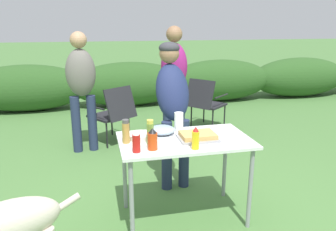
{
  "coord_description": "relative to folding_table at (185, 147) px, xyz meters",
  "views": [
    {
      "loc": [
        -0.72,
        -2.49,
        1.67
      ],
      "look_at": [
        -0.09,
        0.22,
        0.89
      ],
      "focal_mm": 35.0,
      "sensor_mm": 36.0,
      "label": 1
    }
  ],
  "objects": [
    {
      "name": "standing_person_in_olive_jacket",
      "position": [
        -0.87,
        1.83,
        0.28
      ],
      "size": [
        0.4,
        0.3,
        1.58
      ],
      "rotation": [
        0.0,
        0.0,
        0.08
      ],
      "color": "#232D4C",
      "rests_on": "ground"
    },
    {
      "name": "food_tray",
      "position": [
        0.1,
        -0.03,
        0.1
      ],
      "size": [
        0.32,
        0.25,
        0.06
      ],
      "color": "#9E9EA3",
      "rests_on": "folding_table"
    },
    {
      "name": "hot_sauce_bottle",
      "position": [
        -0.3,
        -0.17,
        0.16
      ],
      "size": [
        0.08,
        0.08,
        0.17
      ],
      "color": "#CC4214",
      "rests_on": "folding_table"
    },
    {
      "name": "mustard_bottle",
      "position": [
        0.02,
        -0.24,
        0.16
      ],
      "size": [
        0.06,
        0.06,
        0.18
      ],
      "color": "yellow",
      "rests_on": "folding_table"
    },
    {
      "name": "paper_cup_stack",
      "position": [
        0.01,
        0.22,
        0.16
      ],
      "size": [
        0.08,
        0.08,
        0.17
      ],
      "primitive_type": "cylinder",
      "color": "white",
      "rests_on": "folding_table"
    },
    {
      "name": "standing_person_with_beanie",
      "position": [
        0.37,
        1.86,
        0.33
      ],
      "size": [
        0.45,
        0.41,
        1.64
      ],
      "rotation": [
        0.0,
        0.0,
        -0.53
      ],
      "color": "#232D4C",
      "rests_on": "ground"
    },
    {
      "name": "relish_jar",
      "position": [
        -0.3,
        -0.05,
        0.17
      ],
      "size": [
        0.06,
        0.06,
        0.2
      ],
      "color": "olive",
      "rests_on": "folding_table"
    },
    {
      "name": "camp_chair_near_hedge",
      "position": [
        -0.47,
        2.04,
        -0.2
      ],
      "size": [
        0.71,
        0.75,
        0.83
      ],
      "rotation": [
        0.0,
        0.0,
        0.6
      ],
      "color": "#232328",
      "rests_on": "ground"
    },
    {
      "name": "ketchup_bottle",
      "position": [
        -0.43,
        -0.2,
        0.16
      ],
      "size": [
        0.06,
        0.06,
        0.18
      ],
      "color": "red",
      "rests_on": "folding_table"
    },
    {
      "name": "ground_plane",
      "position": [
        0.0,
        0.0,
        -0.66
      ],
      "size": [
        60.0,
        60.0,
        0.0
      ],
      "primitive_type": "plane",
      "color": "#4C7A3D"
    },
    {
      "name": "camp_chair_green_behind_table",
      "position": [
        1.02,
        2.37,
        -0.2
      ],
      "size": [
        0.75,
        0.73,
        0.83
      ],
      "rotation": [
        0.0,
        0.0,
        -0.87
      ],
      "color": "#232328",
      "rests_on": "ground"
    },
    {
      "name": "mixing_bowl",
      "position": [
        -0.16,
        0.18,
        0.11
      ],
      "size": [
        0.23,
        0.23,
        0.07
      ],
      "primitive_type": "ellipsoid",
      "color": "#99B2CC",
      "rests_on": "folding_table"
    },
    {
      "name": "spice_jar",
      "position": [
        -0.49,
        0.02,
        0.17
      ],
      "size": [
        0.06,
        0.06,
        0.2
      ],
      "color": "#B2893D",
      "rests_on": "folding_table"
    },
    {
      "name": "plate_stack",
      "position": [
        -0.36,
        0.09,
        0.1
      ],
      "size": [
        0.21,
        0.21,
        0.05
      ],
      "primitive_type": "cylinder",
      "color": "white",
      "rests_on": "folding_table"
    },
    {
      "name": "standing_person_in_red_jacket",
      "position": [
        0.06,
        0.66,
        0.27
      ],
      "size": [
        0.37,
        0.47,
        1.5
      ],
      "rotation": [
        0.0,
        0.0,
        0.07
      ],
      "color": "#232D4C",
      "rests_on": "ground"
    },
    {
      "name": "folding_table",
      "position": [
        0.0,
        0.0,
        0.0
      ],
      "size": [
        1.1,
        0.64,
        0.74
      ],
      "color": "white",
      "rests_on": "ground"
    },
    {
      "name": "shrub_hedge",
      "position": [
        -0.0,
        4.26,
        -0.21
      ],
      "size": [
        14.4,
        0.9,
        0.91
      ],
      "color": "#2D5623",
      "rests_on": "ground"
    }
  ]
}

